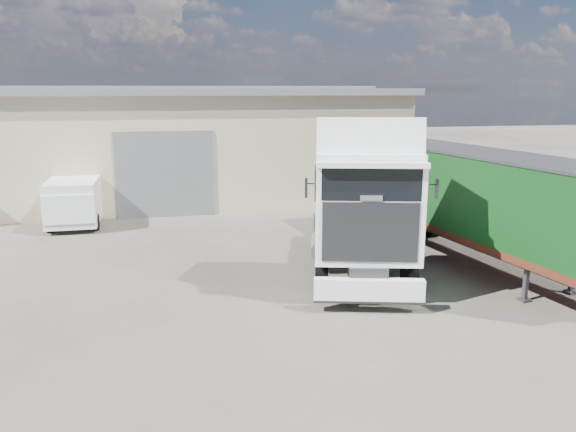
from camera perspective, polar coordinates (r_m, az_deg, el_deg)
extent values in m
plane|color=black|center=(14.77, -4.28, -8.22)|extent=(120.00, 120.00, 0.00)
cube|color=#C0B294|center=(30.11, -20.07, 6.73)|extent=(30.00, 12.00, 5.00)
cube|color=#5A5D5F|center=(29.98, -20.47, 11.77)|extent=(30.60, 12.60, 0.30)
cube|color=#5A5D5F|center=(23.91, -12.36, 4.13)|extent=(4.00, 0.08, 3.60)
cube|color=#5A5D5F|center=(29.98, -20.50, 12.15)|extent=(30.60, 0.40, 0.15)
cube|color=maroon|center=(24.07, 21.78, 2.23)|extent=(0.35, 26.00, 2.50)
cylinder|color=black|center=(14.62, 7.86, -6.23)|extent=(2.75, 1.71, 1.10)
cylinder|color=black|center=(18.08, 6.87, -2.48)|extent=(2.80, 1.72, 1.10)
cylinder|color=black|center=(19.49, 6.58, -1.35)|extent=(2.80, 1.72, 1.10)
cube|color=#2D2D30|center=(16.89, 7.17, -2.24)|extent=(2.63, 6.86, 0.31)
cube|color=white|center=(13.69, 8.22, -7.50)|extent=(2.62, 0.92, 0.57)
cube|color=white|center=(14.49, 7.95, 1.02)|extent=(3.11, 2.96, 2.54)
cube|color=black|center=(13.43, 8.35, -1.65)|extent=(2.22, 0.64, 1.45)
cube|color=black|center=(13.21, 8.50, 3.17)|extent=(2.27, 0.64, 0.78)
cube|color=white|center=(14.46, 8.08, 7.54)|extent=(3.00, 2.60, 1.27)
cube|color=#0D5E4F|center=(14.90, 2.78, 0.33)|extent=(0.21, 0.76, 1.14)
cube|color=#0D5E4F|center=(15.13, 12.70, 0.22)|extent=(0.21, 0.76, 1.14)
cylinder|color=#2D2D30|center=(18.14, 6.88, -0.47)|extent=(1.39, 1.39, 0.12)
cube|color=#2D2D30|center=(15.52, 23.00, -6.31)|extent=(0.30, 0.30, 0.96)
cube|color=#2D2D30|center=(16.63, 26.91, -5.45)|extent=(0.30, 0.30, 0.96)
cylinder|color=black|center=(21.13, 11.64, -0.66)|extent=(2.34, 1.28, 0.92)
cube|color=#2D2D30|center=(18.29, 17.68, -2.07)|extent=(2.41, 10.43, 0.30)
cube|color=#512212|center=(18.23, 17.74, -1.19)|extent=(3.87, 10.67, 0.21)
cube|color=black|center=(17.98, 18.01, 2.64)|extent=(3.87, 10.67, 2.27)
cube|color=#2D2D30|center=(17.82, 18.26, 6.27)|extent=(3.93, 10.73, 0.07)
cylinder|color=black|center=(22.77, -21.02, -0.65)|extent=(1.88, 0.66, 0.65)
cylinder|color=black|center=(25.81, -20.03, 0.94)|extent=(1.88, 0.66, 0.65)
cube|color=white|center=(24.15, -20.63, 1.82)|extent=(1.89, 4.52, 1.66)
cube|color=white|center=(22.35, -21.27, 0.81)|extent=(1.82, 0.89, 1.08)
cube|color=black|center=(22.45, -21.30, 2.26)|extent=(1.71, 0.09, 0.59)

